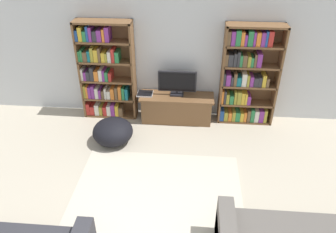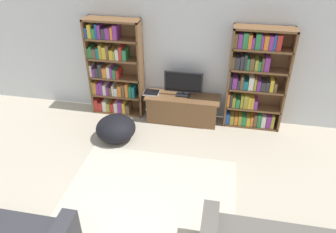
{
  "view_description": "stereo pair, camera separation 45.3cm",
  "coord_description": "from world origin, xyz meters",
  "px_view_note": "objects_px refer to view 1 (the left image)",
  "views": [
    {
      "loc": [
        0.38,
        -1.28,
        3.38
      ],
      "look_at": [
        0.03,
        2.94,
        0.7
      ],
      "focal_mm": 35.0,
      "sensor_mm": 36.0,
      "label": 1
    },
    {
      "loc": [
        0.83,
        -1.22,
        3.38
      ],
      "look_at": [
        0.03,
        2.94,
        0.7
      ],
      "focal_mm": 35.0,
      "sensor_mm": 36.0,
      "label": 2
    }
  ],
  "objects_px": {
    "laptop": "(145,94)",
    "tv_stand": "(177,108)",
    "bookshelf_right": "(247,77)",
    "beanbag_ottoman": "(113,132)",
    "bookshelf_left": "(105,73)",
    "television": "(177,83)"
  },
  "relations": [
    {
      "from": "bookshelf_right",
      "to": "bookshelf_left",
      "type": "bearing_deg",
      "value": 179.97
    },
    {
      "from": "bookshelf_left",
      "to": "television",
      "type": "relative_size",
      "value": 2.65
    },
    {
      "from": "tv_stand",
      "to": "beanbag_ottoman",
      "type": "relative_size",
      "value": 1.99
    },
    {
      "from": "bookshelf_left",
      "to": "television",
      "type": "height_order",
      "value": "bookshelf_left"
    },
    {
      "from": "television",
      "to": "bookshelf_left",
      "type": "bearing_deg",
      "value": 177.28
    },
    {
      "from": "bookshelf_right",
      "to": "beanbag_ottoman",
      "type": "xyz_separation_m",
      "value": [
        -2.25,
        -0.9,
        -0.69
      ]
    },
    {
      "from": "bookshelf_right",
      "to": "laptop",
      "type": "relative_size",
      "value": 6.46
    },
    {
      "from": "tv_stand",
      "to": "television",
      "type": "height_order",
      "value": "television"
    },
    {
      "from": "television",
      "to": "beanbag_ottoman",
      "type": "bearing_deg",
      "value": -141.0
    },
    {
      "from": "beanbag_ottoman",
      "to": "tv_stand",
      "type": "bearing_deg",
      "value": 37.52
    },
    {
      "from": "bookshelf_right",
      "to": "laptop",
      "type": "distance_m",
      "value": 1.84
    },
    {
      "from": "laptop",
      "to": "bookshelf_right",
      "type": "bearing_deg",
      "value": 2.75
    },
    {
      "from": "television",
      "to": "tv_stand",
      "type": "bearing_deg",
      "value": -90.0
    },
    {
      "from": "bookshelf_left",
      "to": "bookshelf_right",
      "type": "relative_size",
      "value": 1.0
    },
    {
      "from": "bookshelf_right",
      "to": "beanbag_ottoman",
      "type": "relative_size",
      "value": 2.7
    },
    {
      "from": "laptop",
      "to": "bookshelf_left",
      "type": "bearing_deg",
      "value": 173.19
    },
    {
      "from": "bookshelf_left",
      "to": "laptop",
      "type": "relative_size",
      "value": 6.46
    },
    {
      "from": "bookshelf_right",
      "to": "television",
      "type": "relative_size",
      "value": 2.65
    },
    {
      "from": "laptop",
      "to": "tv_stand",
      "type": "bearing_deg",
      "value": -1.77
    },
    {
      "from": "laptop",
      "to": "beanbag_ottoman",
      "type": "distance_m",
      "value": 0.97
    },
    {
      "from": "bookshelf_right",
      "to": "tv_stand",
      "type": "xyz_separation_m",
      "value": [
        -1.22,
        -0.1,
        -0.64
      ]
    },
    {
      "from": "bookshelf_left",
      "to": "beanbag_ottoman",
      "type": "xyz_separation_m",
      "value": [
        0.29,
        -0.9,
        -0.67
      ]
    }
  ]
}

